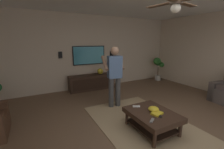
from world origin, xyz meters
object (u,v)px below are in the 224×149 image
at_px(coffee_table, 152,117).
at_px(remote_white, 136,106).
at_px(tv, 89,55).
at_px(remote_black, 159,115).
at_px(remote_grey, 152,120).
at_px(vase_round, 100,71).
at_px(potted_plant_tall, 158,65).
at_px(wall_speaker_left, 111,54).
at_px(book, 157,113).
at_px(ceiling_fan, 176,3).
at_px(media_console, 92,82).
at_px(person_standing, 114,73).
at_px(bowl, 154,109).
at_px(wall_speaker_right, 60,55).

height_order(coffee_table, remote_white, remote_white).
relative_size(tv, remote_black, 8.19).
relative_size(remote_grey, vase_round, 0.68).
xyz_separation_m(coffee_table, potted_plant_tall, (2.94, -3.02, 0.42)).
relative_size(tv, wall_speaker_left, 5.58).
xyz_separation_m(book, vase_round, (3.18, -0.20, 0.24)).
height_order(remote_white, remote_grey, same).
bearing_deg(vase_round, remote_grey, 172.13).
bearing_deg(book, ceiling_fan, 132.46).
xyz_separation_m(media_console, wall_speaker_left, (0.25, -0.95, 0.98)).
distance_m(person_standing, potted_plant_tall, 3.50).
distance_m(person_standing, ceiling_fan, 2.17).
height_order(remote_white, remote_black, same).
bearing_deg(media_console, remote_grey, -2.34).
relative_size(remote_black, remote_grey, 1.00).
height_order(media_console, remote_black, media_console).
bearing_deg(person_standing, tv, 10.11).
height_order(person_standing, remote_white, person_standing).
bearing_deg(person_standing, potted_plant_tall, -53.50).
distance_m(remote_white, vase_round, 2.76).
xyz_separation_m(coffee_table, vase_round, (3.07, -0.22, 0.36)).
height_order(remote_grey, vase_round, vase_round).
bearing_deg(remote_black, vase_round, -161.88).
relative_size(person_standing, book, 7.45).
bearing_deg(tv, remote_black, 1.98).
relative_size(bowl, vase_round, 0.95).
relative_size(tv, bowl, 5.87).
xyz_separation_m(remote_black, vase_round, (3.25, -0.20, 0.25)).
xyz_separation_m(remote_black, remote_grey, (-0.08, 0.26, 0.00)).
distance_m(person_standing, wall_speaker_left, 2.21).
bearing_deg(coffee_table, potted_plant_tall, -45.76).
relative_size(tv, wall_speaker_right, 5.58).
xyz_separation_m(remote_black, ceiling_fan, (-0.04, -0.16, 1.97)).
xyz_separation_m(coffee_table, bowl, (0.02, -0.05, 0.15)).
relative_size(bowl, book, 0.95).
height_order(tv, vase_round, tv).
relative_size(coffee_table, wall_speaker_right, 4.55).
bearing_deg(bowl, tv, 2.70).
height_order(potted_plant_tall, bowl, potted_plant_tall).
bearing_deg(remote_white, book, 135.97).
height_order(remote_white, book, book).
bearing_deg(bowl, wall_speaker_left, -13.45).
distance_m(bowl, remote_white, 0.38).
distance_m(remote_grey, ceiling_fan, 2.02).
distance_m(potted_plant_tall, wall_speaker_left, 2.28).
xyz_separation_m(remote_black, wall_speaker_left, (3.52, -0.83, 0.85)).
relative_size(person_standing, remote_black, 10.93).
relative_size(media_console, remote_grey, 11.33).
bearing_deg(remote_black, tv, -156.34).
distance_m(bowl, vase_round, 3.06).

